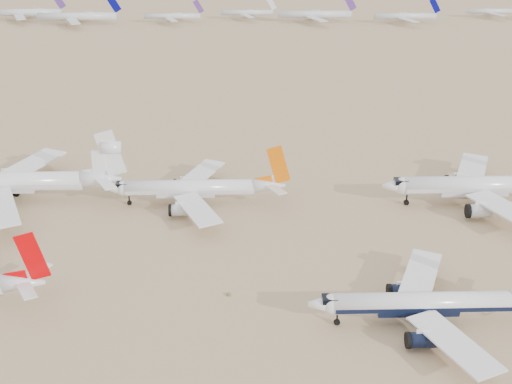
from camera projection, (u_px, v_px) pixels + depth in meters
ground at (396, 335)px, 128.99m from camera, size 7000.00×7000.00×0.00m
main_airliner at (433, 303)px, 130.66m from camera, size 44.51×43.48×15.71m
row2_gold_tail at (486, 186)px, 179.87m from camera, size 50.76×49.64×18.07m
row2_orange_tail at (197, 188)px, 180.04m from camera, size 43.95×43.00×15.68m
row2_white_trijet at (16, 181)px, 181.24m from camera, size 54.07×52.84×19.16m
distant_storage_row at (302, 14)px, 421.39m from camera, size 572.86×62.08×15.61m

